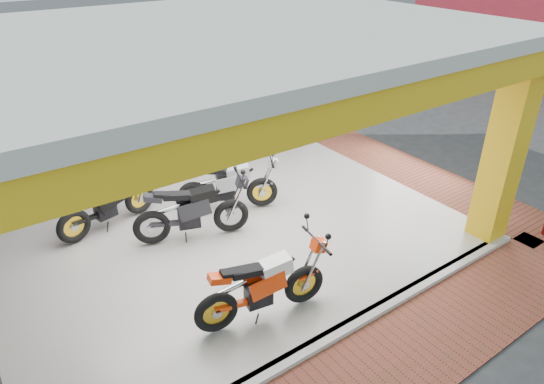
{
  "coord_description": "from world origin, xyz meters",
  "views": [
    {
      "loc": [
        -3.68,
        -4.52,
        4.96
      ],
      "look_at": [
        0.65,
        1.56,
        0.9
      ],
      "focal_mm": 32.0,
      "sensor_mm": 36.0,
      "label": 1
    }
  ],
  "objects": [
    {
      "name": "header_beam_front",
      "position": [
        0.0,
        -1.0,
        3.3
      ],
      "size": [
        8.4,
        0.3,
        0.4
      ],
      "primitive_type": "cube",
      "color": "gold",
      "rests_on": "corner_column"
    },
    {
      "name": "showroom_floor",
      "position": [
        0.0,
        2.0,
        0.05
      ],
      "size": [
        8.0,
        6.0,
        0.1
      ],
      "primitive_type": "cube",
      "color": "silver",
      "rests_on": "ground"
    },
    {
      "name": "moto_row_b",
      "position": [
        0.02,
        1.95,
        0.76
      ],
      "size": [
        2.29,
        1.46,
        1.31
      ],
      "primitive_type": null,
      "rotation": [
        0.0,
        0.0,
        -0.33
      ],
      "color": "black",
      "rests_on": "showroom_floor"
    },
    {
      "name": "moto_hero",
      "position": [
        -0.1,
        -0.29,
        0.73
      ],
      "size": [
        2.18,
        1.11,
        1.27
      ],
      "primitive_type": null,
      "rotation": [
        0.0,
        0.0,
        -0.17
      ],
      "color": "#F9390A",
      "rests_on": "showroom_floor"
    },
    {
      "name": "showroom_ceiling",
      "position": [
        0.0,
        2.0,
        3.6
      ],
      "size": [
        8.4,
        6.4,
        0.2
      ],
      "primitive_type": "cube",
      "color": "beige",
      "rests_on": "corner_column"
    },
    {
      "name": "paver_right",
      "position": [
        4.8,
        2.0,
        0.01
      ],
      "size": [
        1.4,
        7.0,
        0.03
      ],
      "primitive_type": "cube",
      "color": "brown",
      "rests_on": "ground"
    },
    {
      "name": "paver_front",
      "position": [
        0.0,
        -1.8,
        0.01
      ],
      "size": [
        9.0,
        1.4,
        0.03
      ],
      "primitive_type": "cube",
      "color": "brown",
      "rests_on": "ground"
    },
    {
      "name": "corner_column",
      "position": [
        3.75,
        -0.75,
        1.75
      ],
      "size": [
        0.5,
        0.5,
        3.5
      ],
      "primitive_type": "cube",
      "color": "gold",
      "rests_on": "ground"
    },
    {
      "name": "moto_row_d",
      "position": [
        -0.96,
        4.59,
        0.69
      ],
      "size": [
        1.99,
        0.93,
        1.18
      ],
      "primitive_type": null,
      "rotation": [
        0.0,
        0.0,
        -0.12
      ],
      "color": "black",
      "rests_on": "showroom_floor"
    },
    {
      "name": "ground",
      "position": [
        0.0,
        0.0,
        0.0
      ],
      "size": [
        80.0,
        80.0,
        0.0
      ],
      "primitive_type": "plane",
      "color": "#2D2D30",
      "rests_on": "ground"
    },
    {
      "name": "floor_kerb",
      "position": [
        0.0,
        -1.02,
        0.05
      ],
      "size": [
        8.0,
        0.2,
        0.1
      ],
      "primitive_type": "cube",
      "color": "silver",
      "rests_on": "ground"
    },
    {
      "name": "moto_row_c",
      "position": [
        -1.06,
        3.54,
        0.73
      ],
      "size": [
        2.19,
        1.21,
        1.27
      ],
      "primitive_type": null,
      "rotation": [
        0.0,
        0.0,
        0.22
      ],
      "color": "black",
      "rests_on": "showroom_floor"
    },
    {
      "name": "header_beam_right",
      "position": [
        4.0,
        2.0,
        3.3
      ],
      "size": [
        0.3,
        6.4,
        0.4
      ],
      "primitive_type": "cube",
      "color": "gold",
      "rests_on": "corner_column"
    },
    {
      "name": "back_wall",
      "position": [
        0.0,
        5.1,
        1.75
      ],
      "size": [
        8.2,
        0.2,
        3.5
      ],
      "primitive_type": "cube",
      "color": "black",
      "rests_on": "ground"
    },
    {
      "name": "moto_row_a",
      "position": [
        0.99,
        2.38,
        0.73
      ],
      "size": [
        2.17,
        1.64,
        1.25
      ],
      "primitive_type": null,
      "rotation": [
        0.0,
        0.0,
        -0.49
      ],
      "color": "#B1B3B9",
      "rests_on": "showroom_floor"
    }
  ]
}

